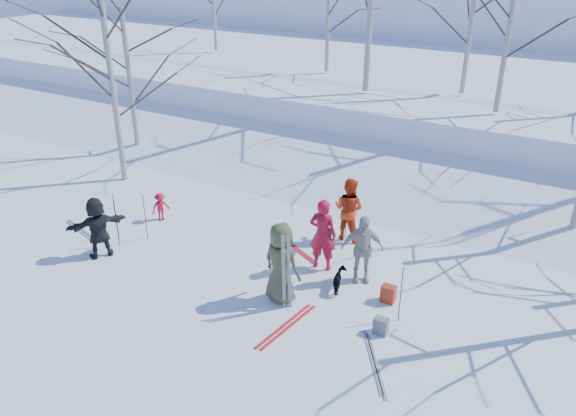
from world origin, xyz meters
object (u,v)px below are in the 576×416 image
Objects in this scene: skier_cream_east at (362,249)px; skier_redor_behind at (349,209)px; skier_red_north at (323,235)px; skier_red_seated at (161,207)px; skier_grey_west at (98,228)px; backpack_grey at (381,326)px; dog at (340,281)px; skier_olive_center at (281,263)px; backpack_red at (388,294)px; backpack_dark at (324,235)px.

skier_redor_behind is at bearing 93.27° from skier_cream_east.
skier_red_seated is (-5.30, -0.02, -0.51)m from skier_red_north.
skier_grey_west is 4.34× the size of backpack_grey.
skier_red_north reaches higher than dog.
skier_red_seated is (-5.13, 1.69, -0.54)m from skier_olive_center.
skier_redor_behind is at bearing 124.40° from backpack_grey.
skier_olive_center reaches higher than backpack_red.
skier_cream_east reaches higher than skier_grey_west.
skier_red_north is at bearing 164.24° from backpack_red.
skier_red_seated reaches higher than dog.
dog is 1.70× the size of backpack_grey.
skier_red_north is at bearing -65.33° from backpack_dark.
skier_grey_west is at bearing -165.88° from backpack_red.
skier_olive_center is 2.56m from backpack_grey.
skier_red_seated is at bearing 167.31° from backpack_grey.
backpack_red is at bearing 136.21° from skier_redor_behind.
skier_redor_behind is at bearing -96.16° from skier_red_north.
skier_red_seated is 2.39m from skier_grey_west.
backpack_dark is (-2.83, 2.94, 0.01)m from backpack_grey.
backpack_red is at bearing 134.74° from skier_grey_west.
backpack_grey is at bearing 128.38° from skier_redor_behind.
skier_cream_east is 4.55× the size of backpack_grey.
backpack_red is 1.05× the size of backpack_dark.
dog is at bearing 145.21° from backpack_grey.
dog is at bearing -171.73° from backpack_red.
skier_redor_behind is 4.24m from backpack_grey.
skier_grey_west reaches higher than backpack_grey.
skier_cream_east is 1.25m from backpack_red.
skier_cream_east reaches higher than dog.
dog reaches higher than backpack_red.
skier_red_north is at bearing -86.63° from skier_olive_center.
skier_olive_center is 1.12× the size of skier_cream_east.
backpack_dark is (-2.54, 1.77, -0.01)m from backpack_red.
skier_redor_behind is 2.70m from dog.
skier_cream_east reaches higher than backpack_grey.
skier_grey_west is at bearing -7.00° from dog.
backpack_dark reaches higher than backpack_grey.
skier_red_north is 1.09× the size of skier_cream_east.
backpack_grey is (2.44, -0.01, -0.78)m from skier_olive_center.
skier_red_seated is at bearing 175.74° from backpack_red.
backpack_red is at bearing -72.25° from skier_red_seated.
backpack_grey is (1.20, -1.69, -0.67)m from skier_cream_east.
skier_red_north is at bearing 145.02° from skier_grey_west.
backpack_dark is (4.74, 1.23, -0.23)m from skier_red_seated.
skier_red_seated is 6.38m from skier_cream_east.
skier_grey_west is (0.05, -2.36, 0.39)m from skier_red_seated.
skier_grey_west reaches higher than backpack_red.
skier_redor_behind reaches higher than skier_cream_east.
skier_grey_west is at bearing 42.54° from skier_redor_behind.
skier_red_seated is 2.15× the size of backpack_dark.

